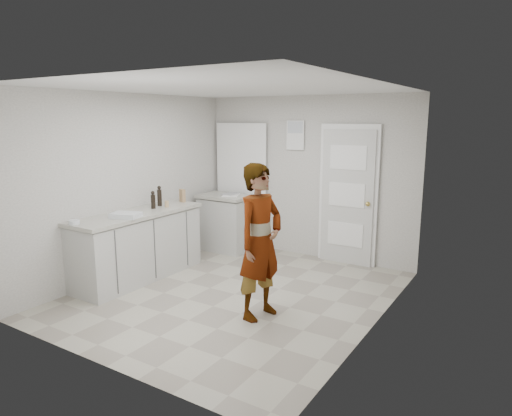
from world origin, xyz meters
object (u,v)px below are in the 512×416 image
Objects in this scene: cake_mix_box at (182,196)px; spice_jar at (167,204)px; oil_cruet_a at (153,200)px; egg_bowl at (74,222)px; oil_cruet_b at (159,196)px; person at (260,242)px; baking_dish at (126,215)px.

spice_jar is at bearing -54.60° from cake_mix_box.
egg_bowl is at bearing -95.54° from oil_cruet_a.
cake_mix_box is at bearing 101.02° from spice_jar.
egg_bowl is at bearing -92.14° from oil_cruet_b.
oil_cruet_b is (-0.06, 0.19, 0.02)m from oil_cruet_a.
baking_dish is (-1.91, -0.15, 0.10)m from person.
oil_cruet_a is at bearing -116.05° from spice_jar.
oil_cruet_b reaches higher than oil_cruet_a.
oil_cruet_b reaches higher than spice_jar.
person reaches higher than baking_dish.
egg_bowl is at bearing -112.03° from baking_dish.
person is at bearing 4.58° from baking_dish.
oil_cruet_a is 1.20m from egg_bowl.
cake_mix_box reaches higher than spice_jar.
oil_cruet_b is (-2.09, 0.65, 0.21)m from person.
cake_mix_box is 0.47× the size of baking_dish.
cake_mix_box is 1.81m from egg_bowl.
spice_jar is at bearing 63.95° from oil_cruet_a.
oil_cruet_a is 1.97× the size of egg_bowl.
person reaches higher than egg_bowl.
oil_cruet_a reaches higher than cake_mix_box.
oil_cruet_a is at bearing -65.87° from cake_mix_box.
oil_cruet_a is (-0.09, -0.18, 0.07)m from spice_jar.
spice_jar is (0.08, -0.43, -0.05)m from cake_mix_box.
egg_bowl is (-2.14, -0.74, 0.10)m from person.
oil_cruet_a is at bearing 84.46° from egg_bowl.
person is 2.27m from egg_bowl.
oil_cruet_a reaches higher than egg_bowl.
oil_cruet_b is at bearing -74.76° from cake_mix_box.
baking_dish is at bearing 104.41° from person.
oil_cruet_a reaches higher than baking_dish.
oil_cruet_a is 0.61× the size of baking_dish.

